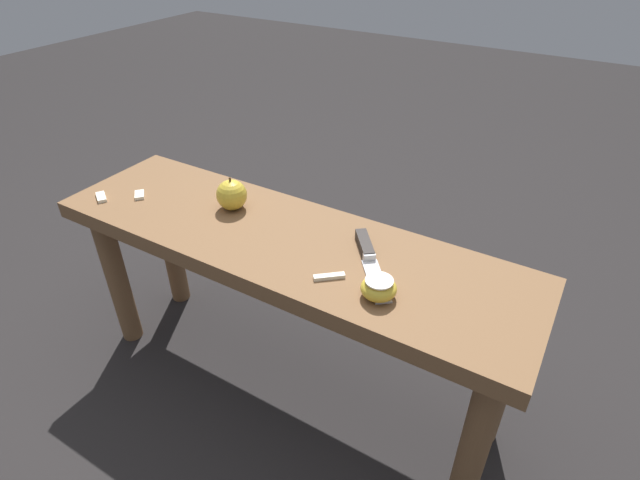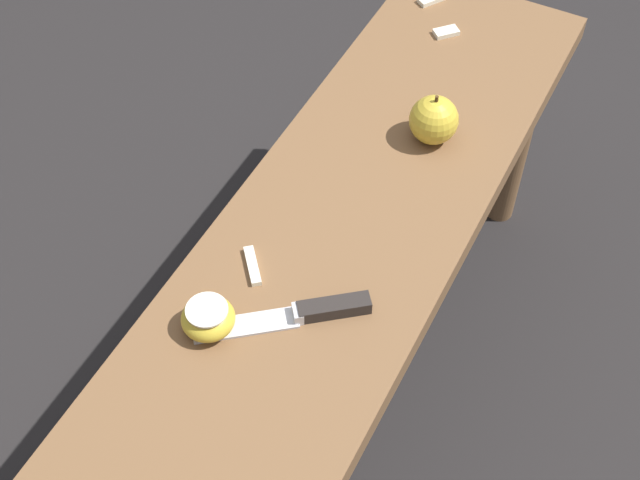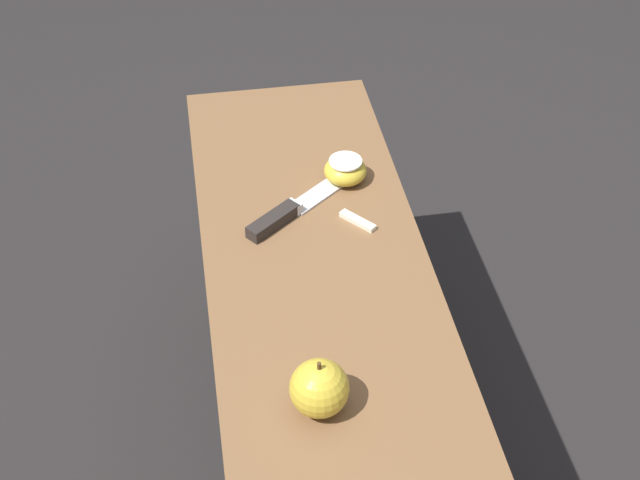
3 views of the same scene
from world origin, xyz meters
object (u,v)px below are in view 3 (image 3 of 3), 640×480
at_px(apple_cut, 345,170).
at_px(wooden_bench, 327,345).
at_px(knife, 288,212).
at_px(apple_whole, 319,388).

bearing_deg(apple_cut, wooden_bench, -15.79).
distance_m(knife, apple_whole, 0.37).
xyz_separation_m(wooden_bench, apple_whole, (0.17, -0.04, 0.12)).
height_order(wooden_bench, knife, knife).
distance_m(wooden_bench, apple_whole, 0.21).
bearing_deg(knife, wooden_bench, -120.23).
height_order(apple_whole, apple_cut, apple_whole).
bearing_deg(wooden_bench, knife, -172.04).
bearing_deg(apple_whole, apple_cut, 165.34).
bearing_deg(knife, apple_cut, -2.90).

